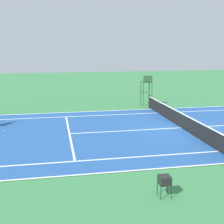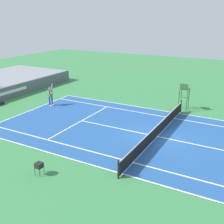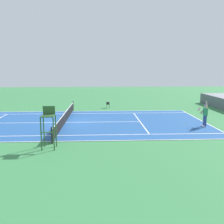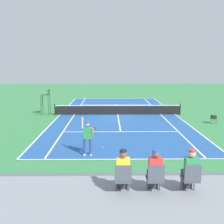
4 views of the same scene
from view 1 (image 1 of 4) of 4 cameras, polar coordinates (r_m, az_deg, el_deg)
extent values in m
plane|color=#387F47|center=(18.12, 12.70, -2.98)|extent=(80.00, 80.00, 0.00)
cube|color=#235193|center=(18.12, 12.70, -2.95)|extent=(10.98, 23.78, 0.02)
cube|color=white|center=(23.11, 7.30, 0.55)|extent=(0.10, 23.78, 0.01)
cube|color=white|center=(14.62, 19.14, -6.97)|extent=(0.10, 23.78, 0.01)
cube|color=white|center=(21.83, 8.42, -0.17)|extent=(0.10, 23.78, 0.01)
cube|color=white|center=(16.67, -7.97, -4.05)|extent=(8.22, 0.10, 0.01)
cube|color=white|center=(18.12, 12.70, -2.91)|extent=(0.10, 12.80, 0.01)
cylinder|color=black|center=(23.43, 6.99, 1.99)|extent=(0.10, 0.10, 1.07)
cube|color=black|center=(18.01, 12.77, -1.50)|extent=(11.78, 0.02, 0.84)
cube|color=white|center=(17.91, 12.83, -0.20)|extent=(11.78, 0.03, 0.06)
sphere|color=#D1E533|center=(18.03, -19.64, -3.37)|extent=(0.07, 0.07, 0.07)
cylinder|color=#2D562D|center=(24.40, 5.37, 3.42)|extent=(0.07, 0.07, 1.90)
cylinder|color=#2D562D|center=(24.60, 6.94, 3.46)|extent=(0.07, 0.07, 1.90)
cylinder|color=#2D562D|center=(23.73, 5.84, 3.17)|extent=(0.07, 0.07, 1.90)
cylinder|color=#2D562D|center=(23.94, 7.45, 3.21)|extent=(0.07, 0.07, 1.90)
cube|color=#2D562D|center=(24.04, 6.46, 5.63)|extent=(0.70, 0.70, 0.06)
cube|color=#2D562D|center=(23.68, 6.72, 6.18)|extent=(0.06, 0.70, 0.48)
cube|color=#2D562D|center=(24.45, 6.19, 3.65)|extent=(0.10, 0.70, 0.04)
cube|color=black|center=(9.89, 9.81, -12.45)|extent=(0.36, 0.36, 0.28)
cylinder|color=black|center=(9.96, 11.04, -14.56)|extent=(0.02, 0.02, 0.42)
cylinder|color=black|center=(10.24, 10.31, -13.74)|extent=(0.02, 0.02, 0.42)
cylinder|color=black|center=(9.84, 9.14, -14.81)|extent=(0.02, 0.02, 0.42)
cylinder|color=black|center=(10.13, 8.46, -13.97)|extent=(0.02, 0.02, 0.42)
ellipsoid|color=#D1E533|center=(9.86, 9.83, -12.03)|extent=(0.30, 0.30, 0.12)
camera|label=2|loc=(13.21, 86.49, 15.63)|focal=43.99mm
camera|label=3|loc=(36.80, -4.55, 12.10)|focal=39.25mm
camera|label=4|loc=(24.22, -57.49, 6.91)|focal=42.22mm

